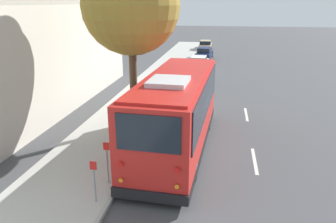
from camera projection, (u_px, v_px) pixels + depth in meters
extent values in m
plane|color=#474749|center=(184.00, 148.00, 14.79)|extent=(160.00, 160.00, 0.00)
cube|color=#B2AFA8|center=(104.00, 141.00, 15.36)|extent=(80.00, 3.67, 0.15)
cube|color=#9D9A94|center=(143.00, 143.00, 15.06)|extent=(80.00, 0.14, 0.15)
cube|color=red|center=(176.00, 112.00, 14.08)|extent=(9.05, 2.93, 3.05)
cube|color=black|center=(176.00, 141.00, 14.52)|extent=(9.10, 2.98, 0.28)
cube|color=black|center=(177.00, 97.00, 13.87)|extent=(8.33, 2.98, 1.47)
cube|color=black|center=(192.00, 75.00, 18.03)|extent=(0.14, 2.19, 1.54)
cube|color=black|center=(148.00, 134.00, 9.67)|extent=(0.13, 2.01, 1.17)
cube|color=black|center=(192.00, 62.00, 17.80)|extent=(0.13, 1.80, 0.22)
cube|color=red|center=(177.00, 76.00, 13.58)|extent=(8.49, 2.67, 0.10)
cube|color=silver|center=(169.00, 82.00, 12.06)|extent=(1.71, 1.49, 0.20)
cube|color=black|center=(191.00, 109.00, 18.69)|extent=(0.22, 2.52, 0.36)
cube|color=black|center=(149.00, 196.00, 10.32)|extent=(0.22, 2.52, 0.36)
cylinder|color=red|center=(120.00, 165.00, 10.13)|extent=(0.04, 0.18, 0.18)
cylinder|color=orange|center=(121.00, 180.00, 10.31)|extent=(0.04, 0.14, 0.14)
cylinder|color=red|center=(177.00, 171.00, 9.77)|extent=(0.04, 0.18, 0.18)
cylinder|color=orange|center=(177.00, 187.00, 9.94)|extent=(0.04, 0.14, 0.14)
cube|color=white|center=(177.00, 105.00, 18.85)|extent=(0.06, 0.32, 0.18)
cube|color=white|center=(206.00, 107.00, 18.51)|extent=(0.06, 0.32, 0.18)
cube|color=black|center=(166.00, 69.00, 17.94)|extent=(0.06, 0.10, 0.24)
cylinder|color=black|center=(165.00, 118.00, 17.17)|extent=(0.94, 0.34, 0.93)
cylinder|color=slate|center=(165.00, 118.00, 17.17)|extent=(0.43, 0.34, 0.42)
cylinder|color=black|center=(207.00, 121.00, 16.73)|extent=(0.94, 0.34, 0.93)
cylinder|color=slate|center=(207.00, 121.00, 16.73)|extent=(0.43, 0.34, 0.42)
cylinder|color=black|center=(135.00, 163.00, 12.39)|extent=(0.94, 0.34, 0.93)
cylinder|color=slate|center=(135.00, 163.00, 12.39)|extent=(0.43, 0.34, 0.42)
cylinder|color=black|center=(193.00, 169.00, 11.95)|extent=(0.94, 0.34, 0.93)
cylinder|color=slate|center=(193.00, 169.00, 11.95)|extent=(0.43, 0.34, 0.42)
cube|color=slate|center=(192.00, 82.00, 25.05)|extent=(4.41, 1.75, 0.61)
cube|color=black|center=(192.00, 75.00, 24.77)|extent=(2.10, 1.48, 0.48)
cube|color=slate|center=(192.00, 72.00, 24.70)|extent=(2.02, 1.44, 0.05)
cube|color=black|center=(195.00, 78.00, 27.18)|extent=(0.11, 1.62, 0.20)
cube|color=black|center=(189.00, 92.00, 23.05)|extent=(0.11, 1.62, 0.20)
cylinder|color=black|center=(185.00, 79.00, 26.52)|extent=(0.61, 0.21, 0.61)
cylinder|color=slate|center=(185.00, 79.00, 26.52)|extent=(0.28, 0.22, 0.27)
cylinder|color=black|center=(204.00, 80.00, 26.26)|extent=(0.61, 0.21, 0.61)
cylinder|color=slate|center=(204.00, 80.00, 26.26)|extent=(0.28, 0.22, 0.27)
cylinder|color=black|center=(180.00, 88.00, 23.94)|extent=(0.61, 0.21, 0.61)
cylinder|color=slate|center=(180.00, 88.00, 23.94)|extent=(0.28, 0.22, 0.27)
cylinder|color=black|center=(200.00, 89.00, 23.68)|extent=(0.61, 0.21, 0.61)
cylinder|color=slate|center=(200.00, 89.00, 23.68)|extent=(0.28, 0.22, 0.27)
cube|color=silver|center=(199.00, 65.00, 31.61)|extent=(4.38, 1.78, 0.65)
cube|color=black|center=(199.00, 59.00, 31.32)|extent=(2.10, 1.49, 0.48)
cube|color=silver|center=(199.00, 57.00, 31.25)|extent=(2.01, 1.45, 0.05)
cube|color=black|center=(201.00, 63.00, 33.71)|extent=(0.13, 1.60, 0.20)
cube|color=black|center=(196.00, 72.00, 29.65)|extent=(0.13, 1.60, 0.20)
cylinder|color=black|center=(193.00, 64.00, 33.07)|extent=(0.67, 0.22, 0.67)
cylinder|color=slate|center=(193.00, 64.00, 33.07)|extent=(0.31, 0.23, 0.30)
cylinder|color=black|center=(207.00, 64.00, 32.79)|extent=(0.67, 0.22, 0.67)
cylinder|color=slate|center=(207.00, 64.00, 32.79)|extent=(0.31, 0.23, 0.30)
cylinder|color=black|center=(189.00, 69.00, 30.53)|extent=(0.67, 0.22, 0.67)
cylinder|color=slate|center=(189.00, 69.00, 30.53)|extent=(0.31, 0.23, 0.30)
cylinder|color=black|center=(205.00, 70.00, 30.25)|extent=(0.67, 0.22, 0.67)
cylinder|color=slate|center=(205.00, 70.00, 30.25)|extent=(0.31, 0.23, 0.30)
cube|color=#19234C|center=(204.00, 55.00, 38.00)|extent=(4.32, 1.93, 0.62)
cube|color=black|center=(204.00, 50.00, 37.72)|extent=(2.09, 1.54, 0.48)
cube|color=#19234C|center=(204.00, 48.00, 37.65)|extent=(2.01, 1.50, 0.05)
cube|color=black|center=(207.00, 54.00, 40.03)|extent=(0.19, 1.58, 0.20)
cube|color=black|center=(202.00, 59.00, 36.11)|extent=(0.19, 1.58, 0.20)
cylinder|color=black|center=(200.00, 54.00, 39.44)|extent=(0.64, 0.24, 0.63)
cylinder|color=slate|center=(200.00, 54.00, 39.44)|extent=(0.30, 0.24, 0.28)
cylinder|color=black|center=(212.00, 54.00, 39.11)|extent=(0.64, 0.24, 0.63)
cylinder|color=slate|center=(212.00, 54.00, 39.11)|extent=(0.30, 0.24, 0.28)
cylinder|color=black|center=(196.00, 57.00, 36.99)|extent=(0.64, 0.24, 0.63)
cylinder|color=slate|center=(196.00, 57.00, 36.99)|extent=(0.30, 0.24, 0.28)
cylinder|color=black|center=(209.00, 58.00, 36.66)|extent=(0.64, 0.24, 0.63)
cylinder|color=slate|center=(209.00, 58.00, 36.66)|extent=(0.30, 0.24, 0.28)
cube|color=tan|center=(205.00, 46.00, 45.04)|extent=(4.36, 1.68, 0.62)
cube|color=black|center=(205.00, 42.00, 44.76)|extent=(2.07, 1.44, 0.48)
cube|color=tan|center=(206.00, 41.00, 44.68)|extent=(1.98, 1.41, 0.05)
cube|color=black|center=(206.00, 46.00, 47.16)|extent=(0.09, 1.61, 0.20)
cube|color=black|center=(204.00, 50.00, 43.05)|extent=(0.09, 1.61, 0.20)
cylinder|color=black|center=(201.00, 46.00, 46.50)|extent=(0.62, 0.20, 0.62)
cylinder|color=slate|center=(201.00, 46.00, 46.50)|extent=(0.28, 0.22, 0.28)
cylinder|color=black|center=(211.00, 46.00, 46.25)|extent=(0.62, 0.20, 0.62)
cylinder|color=slate|center=(211.00, 46.00, 46.25)|extent=(0.28, 0.22, 0.28)
cylinder|color=black|center=(199.00, 49.00, 43.93)|extent=(0.62, 0.20, 0.62)
cylinder|color=slate|center=(199.00, 49.00, 43.93)|extent=(0.28, 0.22, 0.28)
cylinder|color=black|center=(210.00, 49.00, 43.69)|extent=(0.62, 0.20, 0.62)
cylinder|color=slate|center=(210.00, 49.00, 43.69)|extent=(0.28, 0.22, 0.28)
cylinder|color=brown|center=(134.00, 85.00, 16.28)|extent=(0.38, 0.38, 4.36)
sphere|color=olive|center=(131.00, 5.00, 15.07)|extent=(4.60, 4.60, 4.60)
cylinder|color=gray|center=(95.00, 186.00, 10.39)|extent=(0.06, 0.06, 1.14)
cube|color=red|center=(93.00, 166.00, 10.16)|extent=(0.02, 0.22, 0.28)
cylinder|color=gray|center=(108.00, 166.00, 11.50)|extent=(0.06, 0.06, 1.26)
cube|color=red|center=(106.00, 146.00, 11.25)|extent=(0.02, 0.22, 0.28)
cube|color=#A9A497|center=(36.00, 0.00, 15.49)|extent=(25.31, 0.30, 0.40)
cube|color=silver|center=(255.00, 161.00, 13.59)|extent=(2.40, 0.14, 0.01)
cube|color=silver|center=(246.00, 114.00, 19.20)|extent=(2.40, 0.14, 0.01)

